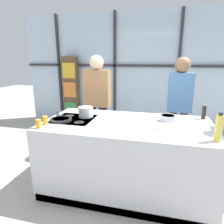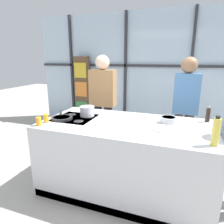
{
  "view_description": "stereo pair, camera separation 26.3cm",
  "coord_description": "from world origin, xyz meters",
  "px_view_note": "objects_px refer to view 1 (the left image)",
  "views": [
    {
      "loc": [
        0.39,
        -2.37,
        1.71
      ],
      "look_at": [
        -0.22,
        0.1,
        1.03
      ],
      "focal_mm": 32.0,
      "sensor_mm": 36.0,
      "label": 1
    },
    {
      "loc": [
        0.64,
        -2.29,
        1.71
      ],
      "look_at": [
        -0.22,
        0.1,
        1.03
      ],
      "focal_mm": 32.0,
      "sensor_mm": 36.0,
      "label": 2
    }
  ],
  "objects_px": {
    "spectator_far_left": "(97,99)",
    "pepper_grinder": "(204,112)",
    "frying_pan": "(61,119)",
    "oil_bottle": "(219,128)",
    "spectator_center_left": "(179,102)",
    "juice_glass_near": "(39,124)",
    "white_plate": "(165,127)",
    "saucepan": "(86,112)",
    "mixing_bowl": "(168,118)",
    "juice_glass_far": "(45,120)"
  },
  "relations": [
    {
      "from": "spectator_center_left",
      "to": "saucepan",
      "type": "relative_size",
      "value": 4.73
    },
    {
      "from": "saucepan",
      "to": "juice_glass_far",
      "type": "xyz_separation_m",
      "value": [
        -0.36,
        -0.43,
        -0.02
      ]
    },
    {
      "from": "saucepan",
      "to": "mixing_bowl",
      "type": "relative_size",
      "value": 1.79
    },
    {
      "from": "spectator_center_left",
      "to": "saucepan",
      "type": "height_order",
      "value": "spectator_center_left"
    },
    {
      "from": "spectator_far_left",
      "to": "oil_bottle",
      "type": "xyz_separation_m",
      "value": [
        1.66,
        -1.32,
        0.06
      ]
    },
    {
      "from": "frying_pan",
      "to": "white_plate",
      "type": "distance_m",
      "value": 1.32
    },
    {
      "from": "spectator_center_left",
      "to": "oil_bottle",
      "type": "height_order",
      "value": "spectator_center_left"
    },
    {
      "from": "juice_glass_far",
      "to": "mixing_bowl",
      "type": "bearing_deg",
      "value": 18.71
    },
    {
      "from": "oil_bottle",
      "to": "frying_pan",
      "type": "bearing_deg",
      "value": 172.32
    },
    {
      "from": "white_plate",
      "to": "frying_pan",
      "type": "bearing_deg",
      "value": -178.03
    },
    {
      "from": "mixing_bowl",
      "to": "juice_glass_far",
      "type": "height_order",
      "value": "juice_glass_far"
    },
    {
      "from": "white_plate",
      "to": "juice_glass_far",
      "type": "height_order",
      "value": "juice_glass_far"
    },
    {
      "from": "spectator_center_left",
      "to": "mixing_bowl",
      "type": "height_order",
      "value": "spectator_center_left"
    },
    {
      "from": "spectator_center_left",
      "to": "frying_pan",
      "type": "xyz_separation_m",
      "value": [
        -1.55,
        -1.08,
        -0.08
      ]
    },
    {
      "from": "oil_bottle",
      "to": "mixing_bowl",
      "type": "bearing_deg",
      "value": 129.5
    },
    {
      "from": "spectator_far_left",
      "to": "pepper_grinder",
      "type": "distance_m",
      "value": 1.76
    },
    {
      "from": "frying_pan",
      "to": "oil_bottle",
      "type": "relative_size",
      "value": 1.52
    },
    {
      "from": "spectator_far_left",
      "to": "juice_glass_far",
      "type": "bearing_deg",
      "value": 78.45
    },
    {
      "from": "frying_pan",
      "to": "oil_bottle",
      "type": "bearing_deg",
      "value": -7.68
    },
    {
      "from": "juice_glass_near",
      "to": "juice_glass_far",
      "type": "relative_size",
      "value": 1.0
    },
    {
      "from": "spectator_far_left",
      "to": "pepper_grinder",
      "type": "bearing_deg",
      "value": 161.66
    },
    {
      "from": "spectator_center_left",
      "to": "juice_glass_near",
      "type": "height_order",
      "value": "spectator_center_left"
    },
    {
      "from": "spectator_far_left",
      "to": "spectator_center_left",
      "type": "relative_size",
      "value": 1.02
    },
    {
      "from": "spectator_far_left",
      "to": "pepper_grinder",
      "type": "xyz_separation_m",
      "value": [
        1.67,
        -0.55,
        0.01
      ]
    },
    {
      "from": "white_plate",
      "to": "oil_bottle",
      "type": "xyz_separation_m",
      "value": [
        0.49,
        -0.29,
        0.13
      ]
    },
    {
      "from": "frying_pan",
      "to": "white_plate",
      "type": "bearing_deg",
      "value": 1.97
    },
    {
      "from": "frying_pan",
      "to": "oil_bottle",
      "type": "xyz_separation_m",
      "value": [
        1.81,
        -0.24,
        0.12
      ]
    },
    {
      "from": "saucepan",
      "to": "oil_bottle",
      "type": "distance_m",
      "value": 1.63
    },
    {
      "from": "spectator_center_left",
      "to": "white_plate",
      "type": "bearing_deg",
      "value": 77.32
    },
    {
      "from": "spectator_far_left",
      "to": "juice_glass_near",
      "type": "bearing_deg",
      "value": 79.57
    },
    {
      "from": "spectator_center_left",
      "to": "oil_bottle",
      "type": "bearing_deg",
      "value": 101.04
    },
    {
      "from": "spectator_center_left",
      "to": "juice_glass_near",
      "type": "xyz_separation_m",
      "value": [
        -1.66,
        -1.4,
        -0.04
      ]
    },
    {
      "from": "spectator_far_left",
      "to": "oil_bottle",
      "type": "distance_m",
      "value": 2.12
    },
    {
      "from": "frying_pan",
      "to": "pepper_grinder",
      "type": "bearing_deg",
      "value": 16.17
    },
    {
      "from": "spectator_center_left",
      "to": "juice_glass_near",
      "type": "relative_size",
      "value": 16.45
    },
    {
      "from": "oil_bottle",
      "to": "juice_glass_near",
      "type": "relative_size",
      "value": 2.72
    },
    {
      "from": "spectator_far_left",
      "to": "saucepan",
      "type": "height_order",
      "value": "spectator_far_left"
    },
    {
      "from": "frying_pan",
      "to": "pepper_grinder",
      "type": "height_order",
      "value": "pepper_grinder"
    },
    {
      "from": "frying_pan",
      "to": "juice_glass_near",
      "type": "xyz_separation_m",
      "value": [
        -0.11,
        -0.32,
        0.03
      ]
    },
    {
      "from": "spectator_far_left",
      "to": "frying_pan",
      "type": "xyz_separation_m",
      "value": [
        -0.15,
        -1.08,
        -0.06
      ]
    },
    {
      "from": "frying_pan",
      "to": "saucepan",
      "type": "bearing_deg",
      "value": 43.89
    },
    {
      "from": "mixing_bowl",
      "to": "frying_pan",
      "type": "bearing_deg",
      "value": -167.06
    },
    {
      "from": "spectator_far_left",
      "to": "spectator_center_left",
      "type": "height_order",
      "value": "spectator_far_left"
    },
    {
      "from": "saucepan",
      "to": "pepper_grinder",
      "type": "bearing_deg",
      "value": 10.25
    },
    {
      "from": "white_plate",
      "to": "oil_bottle",
      "type": "bearing_deg",
      "value": -30.47
    },
    {
      "from": "mixing_bowl",
      "to": "spectator_center_left",
      "type": "bearing_deg",
      "value": 75.56
    },
    {
      "from": "mixing_bowl",
      "to": "white_plate",
      "type": "bearing_deg",
      "value": -97.42
    },
    {
      "from": "white_plate",
      "to": "oil_bottle",
      "type": "relative_size",
      "value": 0.92
    },
    {
      "from": "mixing_bowl",
      "to": "oil_bottle",
      "type": "relative_size",
      "value": 0.71
    },
    {
      "from": "mixing_bowl",
      "to": "oil_bottle",
      "type": "bearing_deg",
      "value": -50.5
    }
  ]
}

